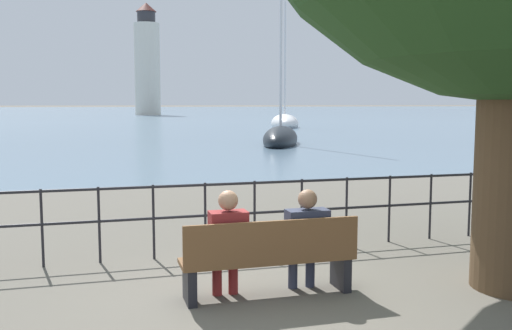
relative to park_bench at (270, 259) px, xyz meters
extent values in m
plane|color=#605B51|center=(0.00, 0.06, -0.44)|extent=(1000.00, 1000.00, 0.00)
cube|color=slate|center=(0.00, 158.76, -0.44)|extent=(600.00, 300.00, 0.01)
cube|color=brown|center=(0.00, 0.06, -0.01)|extent=(1.99, 0.45, 0.05)
cube|color=brown|center=(0.00, -0.14, 0.24)|extent=(1.99, 0.04, 0.45)
cube|color=black|center=(-0.89, 0.06, -0.24)|extent=(0.10, 0.41, 0.40)
cube|color=black|center=(0.89, 0.06, -0.24)|extent=(0.10, 0.41, 0.40)
cylinder|color=maroon|center=(-0.56, 0.22, -0.21)|extent=(0.11, 0.11, 0.45)
cylinder|color=maroon|center=(-0.37, 0.22, -0.21)|extent=(0.11, 0.11, 0.45)
cube|color=maroon|center=(-0.46, 0.13, 0.06)|extent=(0.35, 0.26, 0.14)
cube|color=maroon|center=(-0.46, 0.04, 0.28)|extent=(0.42, 0.24, 0.55)
sphere|color=#A87A5B|center=(-0.46, 0.04, 0.68)|extent=(0.22, 0.22, 0.22)
cylinder|color=#2D3347|center=(0.35, 0.22, -0.21)|extent=(0.11, 0.11, 0.45)
cylinder|color=#2D3347|center=(0.57, 0.22, -0.21)|extent=(0.11, 0.11, 0.45)
cube|color=#2D3347|center=(0.46, 0.13, 0.06)|extent=(0.41, 0.26, 0.14)
cube|color=#2D3347|center=(0.46, 0.04, 0.27)|extent=(0.48, 0.24, 0.52)
sphere|color=#846047|center=(0.46, 0.04, 0.65)|extent=(0.22, 0.22, 0.22)
cylinder|color=black|center=(-2.56, 1.94, 0.09)|extent=(0.04, 0.04, 1.05)
cylinder|color=black|center=(-1.83, 1.94, 0.09)|extent=(0.04, 0.04, 1.05)
cylinder|color=black|center=(-1.10, 1.94, 0.09)|extent=(0.04, 0.04, 1.05)
cylinder|color=black|center=(-0.37, 1.94, 0.09)|extent=(0.04, 0.04, 1.05)
cylinder|color=black|center=(0.37, 1.94, 0.09)|extent=(0.04, 0.04, 1.05)
cylinder|color=black|center=(1.10, 1.94, 0.09)|extent=(0.04, 0.04, 1.05)
cylinder|color=black|center=(1.83, 1.94, 0.09)|extent=(0.04, 0.04, 1.05)
cylinder|color=black|center=(2.56, 1.94, 0.09)|extent=(0.04, 0.04, 1.05)
cylinder|color=black|center=(3.29, 1.94, 0.09)|extent=(0.04, 0.04, 1.05)
cylinder|color=black|center=(4.02, 1.94, 0.09)|extent=(0.04, 0.04, 1.05)
cylinder|color=black|center=(4.75, 1.94, 0.09)|extent=(0.04, 0.04, 1.05)
cylinder|color=black|center=(0.00, 1.94, 0.58)|extent=(15.34, 0.04, 0.04)
cylinder|color=black|center=(0.00, 1.94, 0.14)|extent=(15.34, 0.04, 0.04)
ellipsoid|color=white|center=(14.51, 42.64, -0.10)|extent=(3.69, 6.48, 1.69)
cylinder|color=silver|center=(14.51, 42.64, 5.50)|extent=(0.14, 0.14, 10.19)
ellipsoid|color=black|center=(7.52, 22.54, -0.16)|extent=(4.12, 6.71, 1.39)
cylinder|color=silver|center=(7.52, 22.54, 5.34)|extent=(0.14, 0.14, 10.18)
cylinder|color=silver|center=(7.37, 98.79, 7.69)|extent=(4.56, 4.56, 16.27)
cylinder|color=#2D2D33|center=(7.37, 98.79, 16.82)|extent=(3.19, 3.19, 1.98)
cone|color=#4C1E19|center=(7.37, 98.79, 18.61)|extent=(3.65, 3.65, 1.59)
camera|label=1|loc=(-1.83, -5.95, 1.74)|focal=40.00mm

